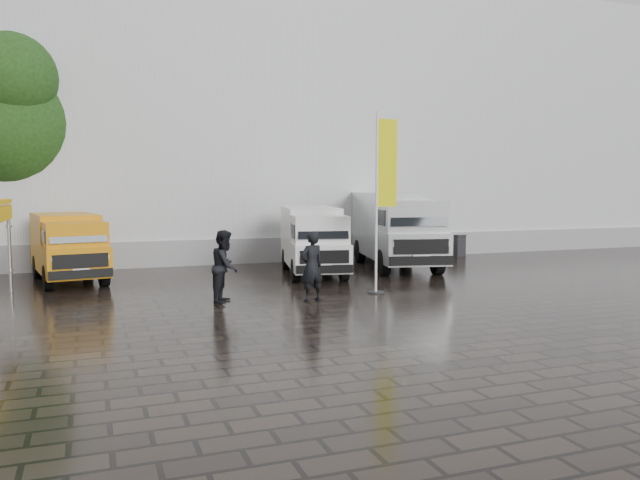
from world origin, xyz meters
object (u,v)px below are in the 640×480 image
object	(u,v)px
van_yellow	(68,248)
wheelie_bin	(457,245)
person_front	(312,266)
flagpole	(382,192)
van_white	(313,241)
person_tent	(225,266)
van_silver	(395,230)

from	to	relation	value
van_yellow	wheelie_bin	bearing A→B (deg)	-1.70
person_front	flagpole	bearing A→B (deg)	179.70
van_white	wheelie_bin	world-z (taller)	van_white
van_white	flagpole	world-z (taller)	flagpole
flagpole	wheelie_bin	world-z (taller)	flagpole
van_white	person_tent	bearing A→B (deg)	-121.57
van_silver	flagpole	size ratio (longest dim) A/B	1.26
van_silver	flagpole	bearing A→B (deg)	-108.67
van_white	person_front	size ratio (longest dim) A/B	2.86
van_white	flagpole	distance (m)	4.63
van_white	flagpole	size ratio (longest dim) A/B	1.04
van_yellow	person_front	distance (m)	8.52
van_white	flagpole	xyz separation A→B (m)	(0.59, -4.26, 1.73)
van_yellow	van_white	size ratio (longest dim) A/B	0.87
flagpole	person_tent	size ratio (longest dim) A/B	2.71
van_silver	flagpole	distance (m)	5.89
flagpole	wheelie_bin	bearing A→B (deg)	45.62
van_white	wheelie_bin	distance (m)	8.60
van_yellow	flagpole	xyz separation A→B (m)	(8.50, -5.33, 1.81)
flagpole	person_front	distance (m)	3.09
van_white	van_silver	distance (m)	3.60
van_yellow	person_tent	distance (m)	6.56
van_yellow	person_tent	size ratio (longest dim) A/B	2.46
van_white	van_silver	world-z (taller)	van_silver
van_white	wheelie_bin	bearing A→B (deg)	34.21
wheelie_bin	van_silver	bearing A→B (deg)	-163.59
van_white	van_silver	xyz separation A→B (m)	(3.53, 0.63, 0.25)
van_silver	person_tent	distance (m)	8.87
van_white	person_tent	world-z (taller)	van_white
van_silver	wheelie_bin	xyz separation A→B (m)	(4.40, 2.62, -0.94)
van_yellow	flagpole	distance (m)	10.19
van_yellow	flagpole	bearing A→B (deg)	-41.61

